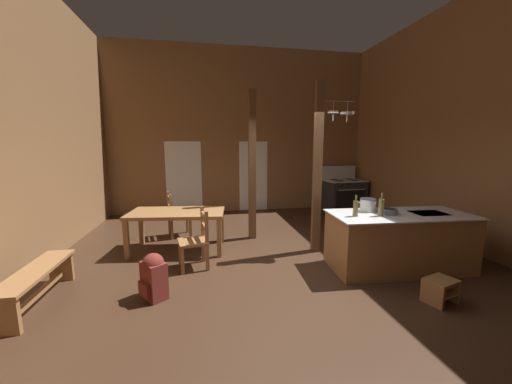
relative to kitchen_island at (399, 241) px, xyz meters
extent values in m
cube|color=#382316|center=(-1.89, 0.24, -0.49)|extent=(8.15, 9.50, 0.10)
cube|color=brown|center=(-1.89, 4.66, 1.89)|extent=(8.15, 0.14, 4.68)
cube|color=brown|center=(1.86, 0.24, 1.89)|extent=(0.14, 9.50, 4.68)
cube|color=white|center=(-3.54, 4.59, 0.58)|extent=(1.00, 0.01, 2.05)
cube|color=white|center=(-1.52, 4.59, 0.58)|extent=(0.84, 0.01, 2.05)
cube|color=olive|center=(0.00, 0.00, -0.01)|extent=(2.15, 1.02, 0.87)
cube|color=silver|center=(0.00, 0.00, 0.43)|extent=(2.21, 1.09, 0.02)
cube|color=black|center=(0.47, -0.03, 0.44)|extent=(0.54, 0.43, 0.00)
cube|color=black|center=(0.03, 0.43, -0.39)|extent=(1.99, 0.16, 0.10)
cube|color=#262626|center=(1.09, 3.95, 0.01)|extent=(1.15, 0.84, 0.90)
cube|color=black|center=(1.12, 3.57, -0.02)|extent=(0.93, 0.07, 0.52)
cylinder|color=silver|center=(1.12, 3.54, 0.26)|extent=(0.82, 0.08, 0.02)
cube|color=silver|center=(1.09, 3.95, 0.47)|extent=(1.19, 0.88, 0.03)
cube|color=silver|center=(1.07, 4.31, 0.68)|extent=(1.14, 0.12, 0.40)
cylinder|color=black|center=(1.35, 3.82, 0.49)|extent=(0.21, 0.21, 0.01)
cylinder|color=black|center=(0.86, 3.78, 0.49)|extent=(0.21, 0.21, 0.01)
cylinder|color=black|center=(1.33, 4.12, 0.49)|extent=(0.21, 0.21, 0.01)
cylinder|color=black|center=(0.83, 4.09, 0.49)|extent=(0.21, 0.21, 0.01)
cylinder|color=black|center=(1.45, 3.58, 0.38)|extent=(0.05, 0.03, 0.04)
cylinder|color=black|center=(1.23, 3.56, 0.38)|extent=(0.05, 0.03, 0.04)
cylinder|color=black|center=(1.01, 3.55, 0.38)|extent=(0.05, 0.03, 0.04)
cylinder|color=black|center=(0.79, 3.53, 0.38)|extent=(0.05, 0.03, 0.04)
cube|color=brown|center=(-1.00, 0.96, 1.07)|extent=(0.16, 0.16, 3.03)
cube|color=brown|center=(-0.73, 0.93, 2.27)|extent=(0.69, 0.17, 0.06)
cylinder|color=silver|center=(-0.76, 0.93, 2.18)|extent=(0.01, 0.01, 0.19)
cylinder|color=silver|center=(-0.76, 0.93, 2.06)|extent=(0.21, 0.21, 0.04)
cylinder|color=silver|center=(-0.76, 0.93, 1.98)|extent=(0.02, 0.02, 0.14)
cylinder|color=silver|center=(-0.51, 0.90, 2.17)|extent=(0.01, 0.01, 0.20)
cylinder|color=silver|center=(-0.51, 0.90, 2.05)|extent=(0.26, 0.26, 0.04)
cylinder|color=silver|center=(-0.51, 0.90, 1.97)|extent=(0.02, 0.02, 0.14)
cube|color=brown|center=(-2.01, 1.93, 1.07)|extent=(0.14, 0.14, 3.03)
cube|color=olive|center=(-0.14, -1.01, -0.16)|extent=(0.43, 0.37, 0.04)
cube|color=olive|center=(-0.30, -1.06, -0.31)|extent=(0.12, 0.28, 0.26)
cube|color=olive|center=(0.01, -0.97, -0.31)|extent=(0.12, 0.28, 0.26)
cube|color=olive|center=(-0.14, -1.01, -0.31)|extent=(0.39, 0.36, 0.03)
cube|color=olive|center=(-3.49, 1.47, 0.27)|extent=(1.80, 1.10, 0.06)
cube|color=olive|center=(-4.23, 1.96, -0.10)|extent=(0.09, 0.09, 0.68)
cube|color=olive|center=(-2.66, 1.76, -0.10)|extent=(0.09, 0.09, 0.68)
cube|color=olive|center=(-4.33, 1.18, -0.10)|extent=(0.09, 0.09, 0.68)
cube|color=olive|center=(-2.76, 0.99, -0.10)|extent=(0.09, 0.09, 0.68)
cube|color=olive|center=(-3.19, 0.60, -0.01)|extent=(0.51, 0.51, 0.04)
cube|color=olive|center=(-3.35, 0.38, -0.24)|extent=(0.06, 0.06, 0.41)
cube|color=olive|center=(-3.41, 0.76, -0.24)|extent=(0.06, 0.06, 0.41)
cube|color=olive|center=(-2.97, 0.45, 0.03)|extent=(0.06, 0.06, 0.95)
cube|color=olive|center=(-3.04, 0.82, 0.03)|extent=(0.06, 0.06, 0.95)
cube|color=olive|center=(-3.01, 0.64, 0.40)|extent=(0.10, 0.38, 0.07)
cube|color=olive|center=(-3.01, 0.64, 0.21)|extent=(0.10, 0.38, 0.07)
cube|color=olive|center=(-3.53, 2.35, -0.01)|extent=(0.53, 0.53, 0.04)
cube|color=olive|center=(-3.39, 2.58, -0.24)|extent=(0.06, 0.06, 0.41)
cube|color=olive|center=(-3.30, 2.20, -0.24)|extent=(0.06, 0.06, 0.41)
cube|color=olive|center=(-3.76, 2.49, 0.03)|extent=(0.06, 0.06, 0.95)
cube|color=olive|center=(-3.67, 2.12, 0.03)|extent=(0.06, 0.06, 0.95)
cube|color=olive|center=(-3.71, 2.30, 0.40)|extent=(0.12, 0.38, 0.07)
cube|color=olive|center=(-3.71, 2.30, 0.21)|extent=(0.12, 0.38, 0.07)
cube|color=olive|center=(-5.06, -0.14, -0.02)|extent=(0.37, 1.38, 0.04)
cube|color=olive|center=(-5.06, -0.77, -0.24)|extent=(0.31, 0.06, 0.40)
cube|color=olive|center=(-5.05, 0.49, -0.24)|extent=(0.31, 0.06, 0.40)
cube|color=olive|center=(-5.06, -0.14, -0.32)|extent=(0.07, 1.18, 0.06)
cube|color=maroon|center=(-3.66, -0.26, -0.20)|extent=(0.37, 0.39, 0.48)
cube|color=maroon|center=(-3.76, -0.34, -0.28)|extent=(0.18, 0.21, 0.17)
cylinder|color=black|center=(-3.50, -0.27, -0.20)|extent=(0.06, 0.06, 0.38)
cylinder|color=black|center=(-3.62, -0.11, -0.20)|extent=(0.06, 0.06, 0.38)
sphere|color=maroon|center=(-3.66, -0.26, 0.02)|extent=(0.38, 0.38, 0.27)
cylinder|color=silver|center=(-0.40, 0.26, 0.54)|extent=(0.25, 0.25, 0.20)
cylinder|color=black|center=(-0.40, 0.26, 0.65)|extent=(0.26, 0.26, 0.01)
cylinder|color=silver|center=(-0.54, 0.26, 0.59)|extent=(0.05, 0.02, 0.02)
cylinder|color=silver|center=(-0.27, 0.26, 0.59)|extent=(0.05, 0.02, 0.02)
cylinder|color=slate|center=(-0.19, 0.01, 0.49)|extent=(0.24, 0.24, 0.08)
cylinder|color=black|center=(-0.19, 0.01, 0.53)|extent=(0.19, 0.19, 0.00)
cylinder|color=brown|center=(-0.78, -0.02, 0.56)|extent=(0.07, 0.07, 0.23)
cylinder|color=brown|center=(-0.78, -0.02, 0.72)|extent=(0.03, 0.03, 0.08)
cylinder|color=brown|center=(-0.39, -0.07, 0.57)|extent=(0.08, 0.08, 0.26)
cylinder|color=brown|center=(-0.39, -0.07, 0.75)|extent=(0.03, 0.03, 0.09)
camera|label=1|loc=(-3.01, -3.90, 1.49)|focal=20.35mm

